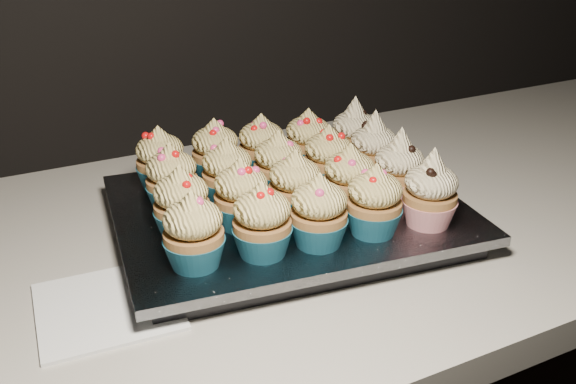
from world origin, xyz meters
The scene contains 24 objects.
worktop centered at (0.00, 1.70, 0.88)m, with size 2.44×0.64×0.04m, color beige.
napkin centered at (-0.26, 1.61, 0.90)m, with size 0.14×0.14×0.00m, color white.
baking_tray centered at (-0.02, 1.67, 0.91)m, with size 0.38×0.29×0.02m, color black.
foil_lining centered at (-0.02, 1.67, 0.93)m, with size 0.41×0.32×0.01m, color silver.
cupcake_0 centered at (-0.17, 1.59, 0.97)m, with size 0.06×0.06×0.08m.
cupcake_1 centered at (-0.09, 1.58, 0.97)m, with size 0.06×0.06×0.08m.
cupcake_2 centered at (-0.03, 1.57, 0.97)m, with size 0.06×0.06×0.08m.
cupcake_3 centered at (0.04, 1.57, 0.97)m, with size 0.06×0.06×0.08m.
cupcake_4 centered at (0.10, 1.56, 0.97)m, with size 0.06×0.06×0.10m.
cupcake_5 centered at (-0.16, 1.66, 0.97)m, with size 0.06×0.06×0.08m.
cupcake_6 centered at (-0.09, 1.65, 0.97)m, with size 0.06×0.06×0.08m.
cupcake_7 centered at (-0.02, 1.64, 0.97)m, with size 0.06×0.06×0.08m.
cupcake_8 centered at (0.04, 1.63, 0.97)m, with size 0.06×0.06×0.08m.
cupcake_9 centered at (0.11, 1.63, 0.97)m, with size 0.06×0.06×0.10m.
cupcake_10 centered at (-0.15, 1.73, 0.97)m, with size 0.06×0.06×0.08m.
cupcake_11 centered at (-0.08, 1.71, 0.97)m, with size 0.06×0.06×0.08m.
cupcake_12 centered at (-0.01, 1.71, 0.97)m, with size 0.06×0.06×0.08m.
cupcake_13 centered at (0.05, 1.70, 0.97)m, with size 0.06×0.06×0.08m.
cupcake_14 centered at (0.12, 1.69, 0.97)m, with size 0.06×0.06×0.10m.
cupcake_15 centered at (-0.14, 1.79, 0.97)m, with size 0.06×0.06×0.08m.
cupcake_16 centered at (-0.07, 1.78, 0.97)m, with size 0.06×0.06×0.08m.
cupcake_17 centered at (-0.01, 1.77, 0.97)m, with size 0.06×0.06×0.08m.
cupcake_18 centered at (0.06, 1.77, 0.97)m, with size 0.06×0.06×0.08m.
cupcake_19 centered at (0.13, 1.76, 0.97)m, with size 0.06×0.06×0.10m.
Camera 1 is at (-0.33, 1.05, 1.29)m, focal length 40.00 mm.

